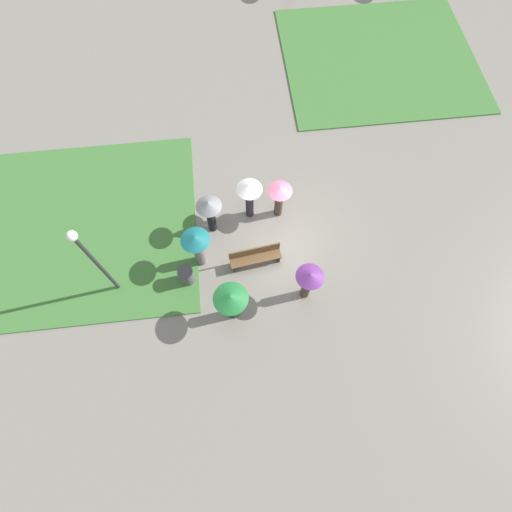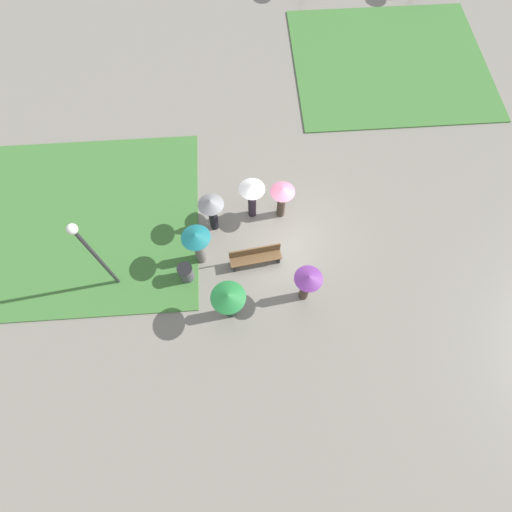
# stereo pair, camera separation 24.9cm
# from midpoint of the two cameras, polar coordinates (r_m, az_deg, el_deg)

# --- Properties ---
(ground_plane) EXTENTS (90.00, 90.00, 0.00)m
(ground_plane) POSITION_cam_midpoint_polar(r_m,az_deg,el_deg) (15.44, 3.21, 3.32)
(ground_plane) COLOR gray
(lawn_patch_near) EXTENTS (9.39, 7.85, 0.06)m
(lawn_patch_near) POSITION_cam_midpoint_polar(r_m,az_deg,el_deg) (17.06, -24.92, 3.62)
(lawn_patch_near) COLOR #427A38
(lawn_patch_near) RESTS_ON ground_plane
(lawn_patch_far) EXTENTS (9.17, 8.07, 0.06)m
(lawn_patch_far) POSITION_cam_midpoint_polar(r_m,az_deg,el_deg) (22.30, 16.88, 25.39)
(lawn_patch_far) COLOR #427A38
(lawn_patch_far) RESTS_ON ground_plane
(park_bench) EXTENTS (1.92, 0.66, 0.90)m
(park_bench) POSITION_cam_midpoint_polar(r_m,az_deg,el_deg) (14.47, -0.62, 0.00)
(park_bench) COLOR brown
(park_bench) RESTS_ON ground_plane
(lamp_post) EXTENTS (0.32, 0.32, 4.23)m
(lamp_post) POSITION_cam_midpoint_polar(r_m,az_deg,el_deg) (13.02, -23.07, -0.07)
(lamp_post) COLOR #2D2D30
(lamp_post) RESTS_ON ground_plane
(trash_bin) EXTENTS (0.54, 0.54, 0.85)m
(trash_bin) POSITION_cam_midpoint_polar(r_m,az_deg,el_deg) (14.45, -10.36, -2.81)
(trash_bin) COLOR #4C4C51
(trash_bin) RESTS_ON ground_plane
(crowd_person_green) EXTENTS (1.14, 1.14, 1.91)m
(crowd_person_green) POSITION_cam_midpoint_polar(r_m,az_deg,el_deg) (12.93, -4.12, -6.51)
(crowd_person_green) COLOR #1E3328
(crowd_person_green) RESTS_ON ground_plane
(crowd_person_white) EXTENTS (0.94, 0.94, 1.99)m
(crowd_person_white) POSITION_cam_midpoint_polar(r_m,az_deg,el_deg) (14.60, -1.46, 8.90)
(crowd_person_white) COLOR #2D2333
(crowd_person_white) RESTS_ON ground_plane
(crowd_person_teal) EXTENTS (1.01, 1.01, 1.96)m
(crowd_person_teal) POSITION_cam_midpoint_polar(r_m,az_deg,el_deg) (13.87, -8.93, 1.51)
(crowd_person_teal) COLOR slate
(crowd_person_teal) RESTS_ON ground_plane
(crowd_person_purple) EXTENTS (0.94, 0.94, 1.89)m
(crowd_person_purple) POSITION_cam_midpoint_polar(r_m,az_deg,el_deg) (13.31, 6.98, -3.55)
(crowd_person_purple) COLOR #47382D
(crowd_person_purple) RESTS_ON ground_plane
(crowd_person_grey) EXTENTS (0.93, 0.93, 1.88)m
(crowd_person_grey) POSITION_cam_midpoint_polar(r_m,az_deg,el_deg) (14.45, -7.15, 6.56)
(crowd_person_grey) COLOR black
(crowd_person_grey) RESTS_ON ground_plane
(crowd_person_pink) EXTENTS (0.90, 0.90, 1.78)m
(crowd_person_pink) POSITION_cam_midpoint_polar(r_m,az_deg,el_deg) (14.80, 2.89, 8.65)
(crowd_person_pink) COLOR #47382D
(crowd_person_pink) RESTS_ON ground_plane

